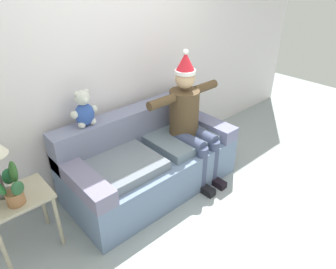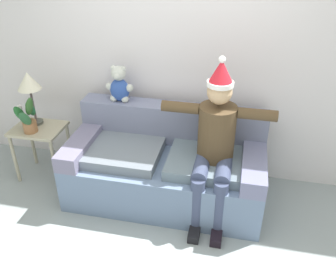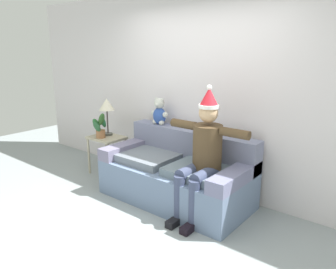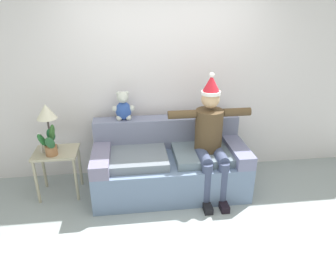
{
  "view_description": "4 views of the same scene",
  "coord_description": "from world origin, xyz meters",
  "px_view_note": "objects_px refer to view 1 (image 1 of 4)",
  "views": [
    {
      "loc": [
        -1.76,
        -1.28,
        2.31
      ],
      "look_at": [
        0.08,
        0.76,
        0.75
      ],
      "focal_mm": 32.24,
      "sensor_mm": 36.0,
      "label": 1
    },
    {
      "loc": [
        0.66,
        -1.98,
        2.48
      ],
      "look_at": [
        0.06,
        0.8,
        0.83
      ],
      "focal_mm": 38.99,
      "sensor_mm": 36.0,
      "label": 2
    },
    {
      "loc": [
        2.41,
        -2.18,
        1.95
      ],
      "look_at": [
        -0.12,
        0.95,
        0.87
      ],
      "focal_mm": 35.13,
      "sensor_mm": 36.0,
      "label": 3
    },
    {
      "loc": [
        -0.46,
        -2.5,
        2.31
      ],
      "look_at": [
        -0.03,
        0.88,
        0.82
      ],
      "focal_mm": 32.94,
      "sensor_mm": 36.0,
      "label": 4
    }
  ],
  "objects_px": {
    "couch": "(149,160)",
    "side_table": "(19,206)",
    "person_seated": "(190,118)",
    "potted_plant": "(12,187)",
    "teddy_bear": "(84,110)"
  },
  "relations": [
    {
      "from": "couch",
      "to": "side_table",
      "type": "relative_size",
      "value": 3.17
    },
    {
      "from": "person_seated",
      "to": "potted_plant",
      "type": "xyz_separation_m",
      "value": [
        -1.91,
        0.09,
        -0.01
      ]
    },
    {
      "from": "potted_plant",
      "to": "side_table",
      "type": "bearing_deg",
      "value": 75.63
    },
    {
      "from": "potted_plant",
      "to": "person_seated",
      "type": "bearing_deg",
      "value": -2.8
    },
    {
      "from": "teddy_bear",
      "to": "side_table",
      "type": "bearing_deg",
      "value": -162.23
    },
    {
      "from": "couch",
      "to": "potted_plant",
      "type": "xyz_separation_m",
      "value": [
        -1.43,
        -0.07,
        0.43
      ]
    },
    {
      "from": "teddy_bear",
      "to": "potted_plant",
      "type": "bearing_deg",
      "value": -157.04
    },
    {
      "from": "couch",
      "to": "side_table",
      "type": "distance_m",
      "value": 1.41
    },
    {
      "from": "person_seated",
      "to": "side_table",
      "type": "xyz_separation_m",
      "value": [
        -1.89,
        0.19,
        -0.29
      ]
    },
    {
      "from": "couch",
      "to": "potted_plant",
      "type": "distance_m",
      "value": 1.49
    },
    {
      "from": "person_seated",
      "to": "teddy_bear",
      "type": "xyz_separation_m",
      "value": [
        -1.04,
        0.46,
        0.26
      ]
    },
    {
      "from": "couch",
      "to": "person_seated",
      "type": "bearing_deg",
      "value": -19.11
    },
    {
      "from": "couch",
      "to": "teddy_bear",
      "type": "bearing_deg",
      "value": 152.11
    },
    {
      "from": "couch",
      "to": "teddy_bear",
      "type": "relative_size",
      "value": 5.03
    },
    {
      "from": "person_seated",
      "to": "teddy_bear",
      "type": "relative_size",
      "value": 4.05
    }
  ]
}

